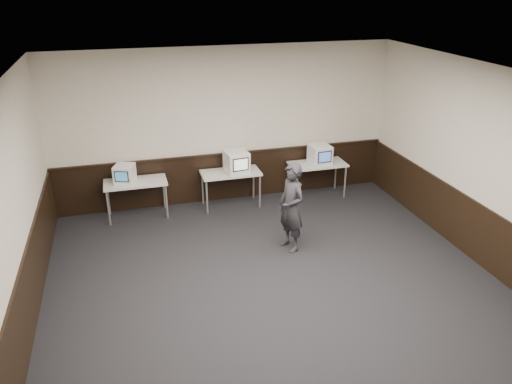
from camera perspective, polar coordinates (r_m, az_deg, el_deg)
floor at (r=7.47m, az=3.51°, el=-12.92°), size 8.00×8.00×0.00m
ceiling at (r=6.13m, az=4.26°, el=11.87°), size 8.00×8.00×0.00m
back_wall at (r=10.26m, az=-3.52°, el=7.52°), size 7.00×0.00×7.00m
left_wall at (r=6.49m, az=-26.91°, el=-5.13°), size 0.00×8.00×8.00m
right_wall at (r=8.40m, az=27.04°, el=1.17°), size 0.00×8.00×8.00m
wainscot_back at (r=10.60m, az=-3.35°, el=1.77°), size 6.98×0.04×1.00m
wainscot_left at (r=7.04m, az=-25.08°, el=-13.02°), size 0.04×7.98×1.00m
wainscot_right at (r=8.82m, az=25.63°, el=-5.45°), size 0.04×7.98×1.00m
wainscot_rail at (r=10.40m, az=-3.39°, el=4.39°), size 6.98×0.06×0.04m
desk_left at (r=9.99m, az=-13.60°, el=0.80°), size 1.20×0.60×0.75m
desk_center at (r=10.19m, az=-2.91°, el=1.93°), size 1.20×0.60×0.75m
desk_right at (r=10.73m, az=7.04°, el=2.93°), size 1.20×0.60×0.75m
emac_left at (r=9.89m, az=-14.79°, el=2.02°), size 0.46×0.47×0.36m
emac_center at (r=10.07m, az=-2.23°, el=3.46°), size 0.50×0.52×0.44m
emac_right at (r=10.61m, az=7.32°, el=4.26°), size 0.45×0.47×0.41m
person at (r=8.53m, az=4.07°, el=-1.79°), size 0.53×0.66×1.58m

